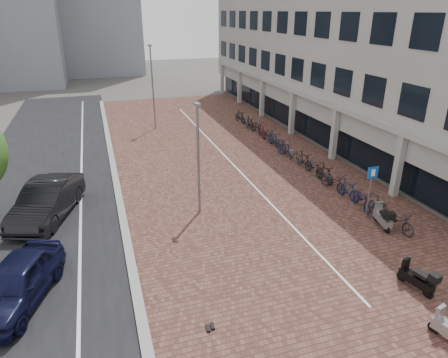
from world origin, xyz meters
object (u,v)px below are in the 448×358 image
at_px(parking_sign, 371,184).
at_px(car_navy, 16,283).
at_px(car_dark, 47,200).
at_px(scooter_front, 383,217).
at_px(scooter_mid, 417,278).

bearing_deg(parking_sign, car_navy, -174.90).
xyz_separation_m(car_dark, parking_sign, (14.28, -4.75, 0.91)).
bearing_deg(car_navy, scooter_front, 21.81).
relative_size(scooter_mid, parking_sign, 0.57).
bearing_deg(car_dark, scooter_front, -3.19).
relative_size(car_dark, parking_sign, 2.01).
distance_m(car_navy, parking_sign, 14.88).
bearing_deg(car_navy, car_dark, 105.37).
xyz_separation_m(car_dark, scooter_front, (14.42, -5.70, -0.34)).
relative_size(car_dark, scooter_front, 3.42).
bearing_deg(scooter_mid, car_dark, 130.89).
bearing_deg(scooter_mid, car_navy, 153.20).
bearing_deg(car_navy, parking_sign, 25.50).
xyz_separation_m(scooter_mid, parking_sign, (1.61, 5.01, 1.26)).
height_order(car_dark, parking_sign, parking_sign).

